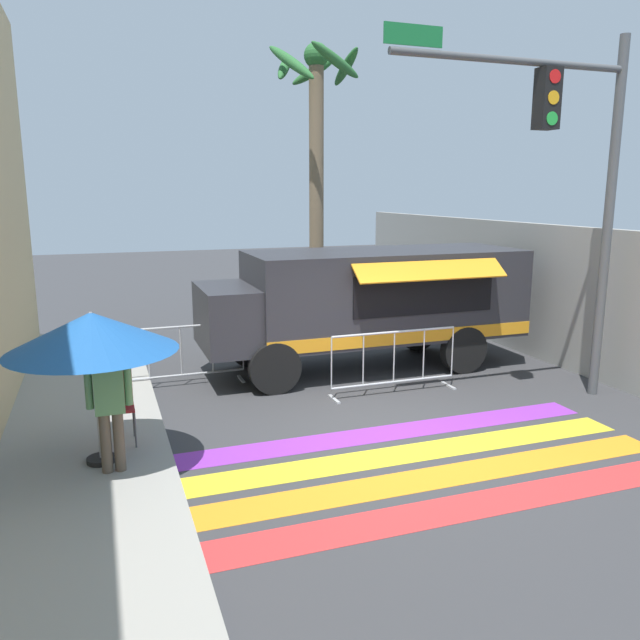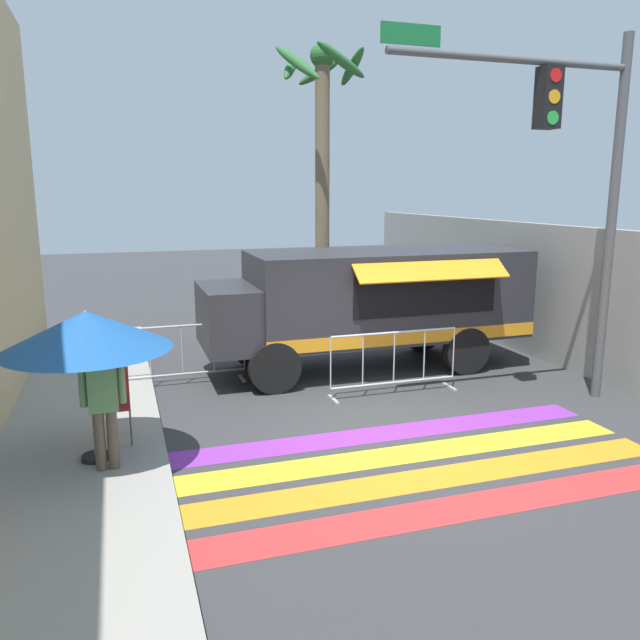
% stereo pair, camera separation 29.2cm
% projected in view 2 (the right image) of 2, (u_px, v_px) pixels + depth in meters
% --- Properties ---
extents(ground_plane, '(60.00, 60.00, 0.00)m').
position_uv_depth(ground_plane, '(387.00, 435.00, 9.09)').
color(ground_plane, '#38383A').
extents(concrete_wall_right, '(0.20, 16.00, 2.82)m').
position_uv_depth(concrete_wall_right, '(542.00, 292.00, 13.08)').
color(concrete_wall_right, gray).
rests_on(concrete_wall_right, ground_plane).
extents(crosswalk_painted, '(6.40, 2.84, 0.01)m').
position_uv_depth(crosswalk_painted, '(422.00, 465.00, 8.07)').
color(crosswalk_painted, red).
rests_on(crosswalk_painted, ground_plane).
extents(food_truck, '(6.35, 2.52, 2.34)m').
position_uv_depth(food_truck, '(364.00, 299.00, 12.18)').
color(food_truck, '#2D2D33').
rests_on(food_truck, ground_plane).
extents(traffic_signal_pole, '(4.25, 0.29, 5.89)m').
position_uv_depth(traffic_signal_pole, '(575.00, 160.00, 9.73)').
color(traffic_signal_pole, '#515456').
rests_on(traffic_signal_pole, ground_plane).
extents(patio_umbrella, '(2.03, 2.03, 1.91)m').
position_uv_depth(patio_umbrella, '(87.00, 331.00, 7.52)').
color(patio_umbrella, black).
rests_on(patio_umbrella, sidewalk_left).
extents(folding_chair, '(0.43, 0.43, 0.98)m').
position_uv_depth(folding_chair, '(113.00, 397.00, 8.38)').
color(folding_chair, '#4C4C51').
rests_on(folding_chair, sidewalk_left).
extents(vendor_person, '(0.53, 0.21, 1.58)m').
position_uv_depth(vendor_person, '(103.00, 399.00, 7.42)').
color(vendor_person, brown).
rests_on(vendor_person, sidewalk_left).
extents(barricade_front, '(2.35, 0.44, 1.12)m').
position_uv_depth(barricade_front, '(394.00, 363.00, 10.81)').
color(barricade_front, '#B7BABF').
rests_on(barricade_front, ground_plane).
extents(barricade_side, '(2.30, 0.44, 1.12)m').
position_uv_depth(barricade_side, '(182.00, 355.00, 11.33)').
color(barricade_side, '#B7BABF').
rests_on(barricade_side, ground_plane).
extents(palm_tree, '(2.18, 2.19, 6.97)m').
position_uv_depth(palm_tree, '(322.00, 142.00, 15.33)').
color(palm_tree, '#7A664C').
rests_on(palm_tree, ground_plane).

